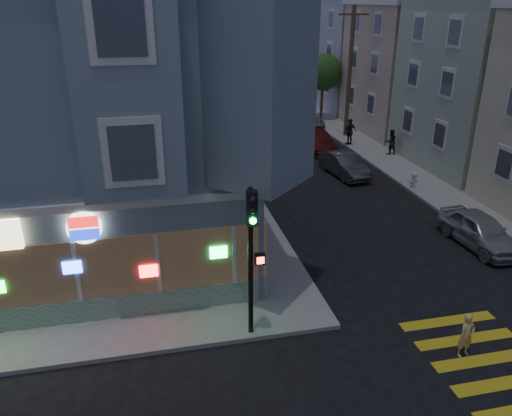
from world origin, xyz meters
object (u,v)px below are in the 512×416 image
object	(u,v)px
utility_pole	(350,71)
parked_car_b	(344,164)
parked_car_d	(303,119)
fire_hydrant	(414,180)
traffic_signal	(252,240)
pedestrian_b	(350,132)
running_child	(467,335)
parked_car_c	(321,142)
parked_car_a	(480,230)
street_tree_near	(323,72)
pedestrian_a	(391,142)
street_tree_far	(295,61)

from	to	relation	value
utility_pole	parked_car_b	world-z (taller)	utility_pole
utility_pole	parked_car_b	xyz separation A→B (m)	(-3.40, -8.17, -4.13)
parked_car_b	parked_car_d	distance (m)	11.97
utility_pole	fire_hydrant	distance (m)	12.13
traffic_signal	pedestrian_b	bearing A→B (deg)	66.46
running_child	parked_car_c	bearing A→B (deg)	72.66
utility_pole	parked_car_a	distance (m)	18.36
running_child	pedestrian_b	size ratio (longest dim) A/B	0.77
street_tree_near	pedestrian_a	xyz separation A→B (m)	(0.80, -11.18, -2.97)
parked_car_a	traffic_signal	size ratio (longest dim) A/B	0.88
pedestrian_a	parked_car_b	bearing A→B (deg)	32.21
parked_car_b	traffic_signal	distance (m)	16.23
utility_pole	parked_car_d	size ratio (longest dim) A/B	1.93
street_tree_far	parked_car_a	distance (m)	32.05
pedestrian_b	parked_car_c	size ratio (longest dim) A/B	0.42
pedestrian_a	fire_hydrant	world-z (taller)	pedestrian_a
utility_pole	pedestrian_a	xyz separation A→B (m)	(1.00, -5.18, -3.83)
parked_car_d	running_child	bearing A→B (deg)	-105.72
street_tree_far	pedestrian_b	size ratio (longest dim) A/B	2.95
street_tree_near	parked_car_a	world-z (taller)	street_tree_near
parked_car_c	fire_hydrant	world-z (taller)	parked_car_c
street_tree_far	parked_car_a	world-z (taller)	street_tree_far
parked_car_d	pedestrian_b	bearing A→B (deg)	-84.87
parked_car_b	parked_car_c	bearing A→B (deg)	78.28
street_tree_far	street_tree_near	bearing A→B (deg)	-90.00
utility_pole	running_child	world-z (taller)	utility_pole
running_child	pedestrian_b	xyz separation A→B (m)	(5.29, 21.48, 0.36)
running_child	parked_car_d	bearing A→B (deg)	72.78
running_child	parked_car_b	size ratio (longest dim) A/B	0.34
traffic_signal	pedestrian_a	bearing A→B (deg)	58.67
running_child	parked_car_b	xyz separation A→B (m)	(2.59, 15.74, -0.03)
parked_car_d	pedestrian_a	bearing A→B (deg)	-78.52
parked_car_b	fire_hydrant	size ratio (longest dim) A/B	4.51
fire_hydrant	pedestrian_a	bearing A→B (deg)	74.62
street_tree_far	parked_car_d	world-z (taller)	street_tree_far
parked_car_d	parked_car_c	bearing A→B (deg)	-105.33
pedestrian_a	parked_car_a	world-z (taller)	pedestrian_a
pedestrian_b	parked_car_d	size ratio (longest dim) A/B	0.39
street_tree_far	pedestrian_a	world-z (taller)	street_tree_far
street_tree_near	parked_car_b	bearing A→B (deg)	-104.25
running_child	parked_car_d	world-z (taller)	running_child
utility_pole	parked_car_c	size ratio (longest dim) A/B	2.11
utility_pole	running_child	xyz separation A→B (m)	(-5.99, -23.91, -4.11)
pedestrian_b	traffic_signal	bearing A→B (deg)	40.29
pedestrian_b	parked_car_b	size ratio (longest dim) A/B	0.45
street_tree_far	pedestrian_b	distance (m)	16.71
traffic_signal	parked_car_d	bearing A→B (deg)	75.47
parked_car_a	parked_car_c	size ratio (longest dim) A/B	0.96
pedestrian_b	parked_car_a	world-z (taller)	pedestrian_b
utility_pole	parked_car_b	bearing A→B (deg)	-112.59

